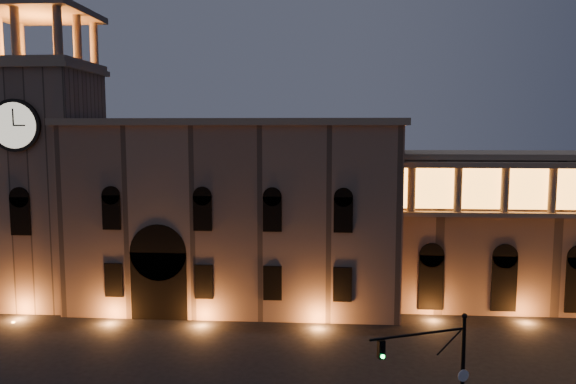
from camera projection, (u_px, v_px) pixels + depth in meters
The scene contains 2 objects.
government_building at pixel (236, 212), 53.88m from camera, with size 30.80×12.80×17.60m.
clock_tower at pixel (44, 173), 53.80m from camera, with size 9.80×9.80×32.40m.
Camera 1 is at (6.62, -30.93, 16.62)m, focal length 35.00 mm.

